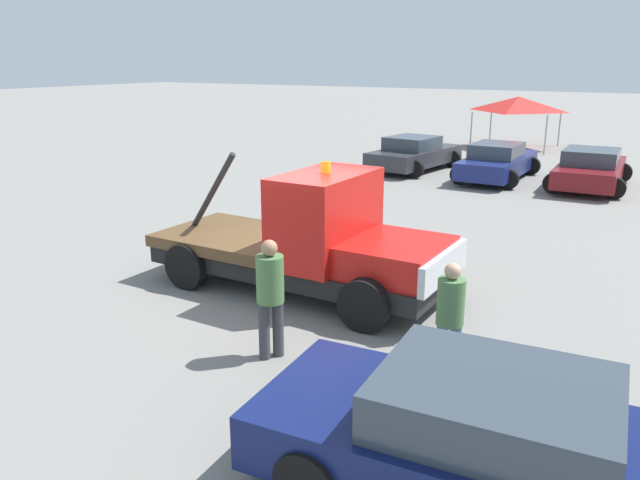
{
  "coord_description": "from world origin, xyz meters",
  "views": [
    {
      "loc": [
        5.98,
        -9.45,
        4.23
      ],
      "look_at": [
        0.5,
        0.0,
        1.05
      ],
      "focal_mm": 35.0,
      "sensor_mm": 36.0,
      "label": 1
    }
  ],
  "objects_px": {
    "parked_car_navy": "(497,162)",
    "canopy_tent_red": "(518,104)",
    "person_near_truck": "(450,313)",
    "tow_truck": "(313,243)",
    "parked_car_charcoal": "(414,154)",
    "person_at_hood": "(270,291)",
    "parked_car_maroon": "(590,169)",
    "foreground_car": "(514,448)"
  },
  "relations": [
    {
      "from": "parked_car_navy",
      "to": "canopy_tent_red",
      "type": "height_order",
      "value": "canopy_tent_red"
    },
    {
      "from": "canopy_tent_red",
      "to": "person_near_truck",
      "type": "bearing_deg",
      "value": -78.74
    },
    {
      "from": "tow_truck",
      "to": "parked_car_charcoal",
      "type": "distance_m",
      "value": 13.93
    },
    {
      "from": "person_at_hood",
      "to": "parked_car_maroon",
      "type": "relative_size",
      "value": 0.38
    },
    {
      "from": "parked_car_maroon",
      "to": "canopy_tent_red",
      "type": "distance_m",
      "value": 10.04
    },
    {
      "from": "foreground_car",
      "to": "parked_car_maroon",
      "type": "relative_size",
      "value": 1.14
    },
    {
      "from": "parked_car_navy",
      "to": "parked_car_maroon",
      "type": "bearing_deg",
      "value": -87.49
    },
    {
      "from": "person_at_hood",
      "to": "canopy_tent_red",
      "type": "relative_size",
      "value": 0.51
    },
    {
      "from": "tow_truck",
      "to": "person_near_truck",
      "type": "xyz_separation_m",
      "value": [
        3.25,
        -1.91,
        -0.0
      ]
    },
    {
      "from": "tow_truck",
      "to": "foreground_car",
      "type": "distance_m",
      "value": 6.16
    },
    {
      "from": "person_near_truck",
      "to": "canopy_tent_red",
      "type": "distance_m",
      "value": 24.44
    },
    {
      "from": "person_near_truck",
      "to": "parked_car_charcoal",
      "type": "distance_m",
      "value": 16.8
    },
    {
      "from": "tow_truck",
      "to": "parked_car_maroon",
      "type": "height_order",
      "value": "tow_truck"
    },
    {
      "from": "person_at_hood",
      "to": "parked_car_charcoal",
      "type": "bearing_deg",
      "value": -42.99
    },
    {
      "from": "foreground_car",
      "to": "person_near_truck",
      "type": "bearing_deg",
      "value": 118.99
    },
    {
      "from": "foreground_car",
      "to": "canopy_tent_red",
      "type": "xyz_separation_m",
      "value": [
        -6.15,
        26.08,
        1.47
      ]
    },
    {
      "from": "parked_car_maroon",
      "to": "parked_car_navy",
      "type": "bearing_deg",
      "value": 90.17
    },
    {
      "from": "foreground_car",
      "to": "parked_car_charcoal",
      "type": "relative_size",
      "value": 1.15
    },
    {
      "from": "tow_truck",
      "to": "person_near_truck",
      "type": "relative_size",
      "value": 3.46
    },
    {
      "from": "tow_truck",
      "to": "foreground_car",
      "type": "height_order",
      "value": "tow_truck"
    },
    {
      "from": "canopy_tent_red",
      "to": "foreground_car",
      "type": "bearing_deg",
      "value": -76.73
    },
    {
      "from": "tow_truck",
      "to": "person_near_truck",
      "type": "height_order",
      "value": "tow_truck"
    },
    {
      "from": "foreground_car",
      "to": "parked_car_navy",
      "type": "distance_m",
      "value": 17.82
    },
    {
      "from": "foreground_car",
      "to": "person_near_truck",
      "type": "height_order",
      "value": "person_near_truck"
    },
    {
      "from": "person_near_truck",
      "to": "person_at_hood",
      "type": "distance_m",
      "value": 2.54
    },
    {
      "from": "tow_truck",
      "to": "parked_car_maroon",
      "type": "distance_m",
      "value": 13.57
    },
    {
      "from": "person_at_hood",
      "to": "parked_car_maroon",
      "type": "xyz_separation_m",
      "value": [
        2.24,
        15.78,
        -0.39
      ]
    },
    {
      "from": "parked_car_charcoal",
      "to": "tow_truck",
      "type": "bearing_deg",
      "value": -158.0
    },
    {
      "from": "person_at_hood",
      "to": "parked_car_charcoal",
      "type": "height_order",
      "value": "person_at_hood"
    },
    {
      "from": "parked_car_maroon",
      "to": "person_at_hood",
      "type": "bearing_deg",
      "value": 170.59
    },
    {
      "from": "foreground_car",
      "to": "parked_car_navy",
      "type": "height_order",
      "value": "same"
    },
    {
      "from": "parked_car_navy",
      "to": "parked_car_charcoal",
      "type": "bearing_deg",
      "value": 84.76
    },
    {
      "from": "tow_truck",
      "to": "canopy_tent_red",
      "type": "height_order",
      "value": "tow_truck"
    },
    {
      "from": "foreground_car",
      "to": "parked_car_maroon",
      "type": "xyz_separation_m",
      "value": [
        -1.59,
        17.26,
        -0.0
      ]
    },
    {
      "from": "foreground_car",
      "to": "person_near_truck",
      "type": "distance_m",
      "value": 2.57
    },
    {
      "from": "person_near_truck",
      "to": "parked_car_maroon",
      "type": "height_order",
      "value": "person_near_truck"
    },
    {
      "from": "tow_truck",
      "to": "person_at_hood",
      "type": "xyz_separation_m",
      "value": [
        0.8,
        -2.57,
        0.07
      ]
    },
    {
      "from": "parked_car_maroon",
      "to": "canopy_tent_red",
      "type": "xyz_separation_m",
      "value": [
        -4.56,
        8.82,
        1.48
      ]
    },
    {
      "from": "parked_car_charcoal",
      "to": "parked_car_navy",
      "type": "height_order",
      "value": "same"
    },
    {
      "from": "foreground_car",
      "to": "canopy_tent_red",
      "type": "relative_size",
      "value": 1.53
    },
    {
      "from": "foreground_car",
      "to": "person_at_hood",
      "type": "height_order",
      "value": "person_at_hood"
    },
    {
      "from": "tow_truck",
      "to": "canopy_tent_red",
      "type": "bearing_deg",
      "value": 94.8
    }
  ]
}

